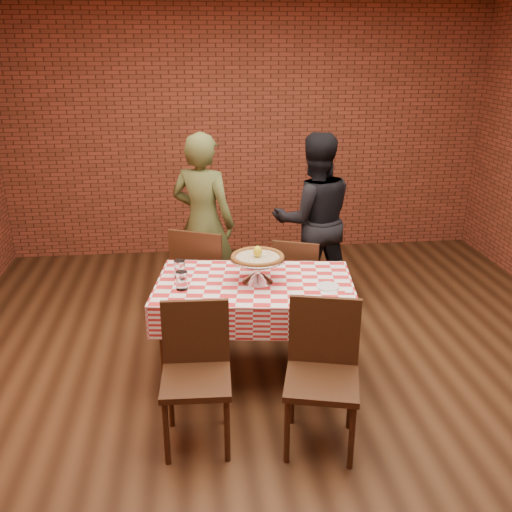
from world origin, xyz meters
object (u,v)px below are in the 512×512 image
water_glass_left (182,280)px  chair_far_right (298,284)px  chair_far_left (207,277)px  pizza (258,258)px  diner_black (314,220)px  water_glass_right (180,269)px  diner_olive (203,223)px  chair_near_right (322,381)px  condiment_caddy (262,259)px  chair_near_left (196,381)px  table (255,330)px  pizza_stand (258,270)px

water_glass_left → chair_far_right: bearing=37.7°
water_glass_left → chair_far_left: 0.97m
water_glass_left → chair_far_left: size_ratio=0.14×
pizza → diner_black: bearing=61.7°
pizza → water_glass_right: bearing=166.2°
water_glass_right → diner_olive: 1.13m
chair_near_right → chair_far_right: (0.14, 1.52, -0.03)m
chair_far_right → chair_near_right: bearing=106.4°
condiment_caddy → chair_near_left: (-0.53, -1.02, -0.37)m
water_glass_right → diner_olive: bearing=79.8°
condiment_caddy → chair_near_left: bearing=-106.1°
water_glass_left → diner_olive: size_ratio=0.08×
water_glass_left → table: bearing=7.2°
chair_near_left → chair_far_left: (0.12, 1.56, 0.02)m
chair_far_right → diner_black: 0.74m
chair_near_left → chair_near_right: bearing=-5.2°
chair_near_left → water_glass_left: bearing=98.8°
condiment_caddy → chair_far_left: size_ratio=0.14×
water_glass_right → diner_black: (1.23, 1.12, -0.01)m
pizza_stand → condiment_caddy: bearing=76.7°
water_glass_left → chair_near_right: chair_near_right is taller
table → chair_near_right: bearing=-69.7°
condiment_caddy → chair_far_right: size_ratio=0.15×
chair_far_left → chair_far_right: 0.79m
condiment_caddy → pizza_stand: bearing=-92.1°
chair_near_right → chair_far_right: 1.52m
diner_black → water_glass_left: bearing=45.8°
water_glass_left → condiment_caddy: 0.69m
pizza_stand → pizza: pizza is taller
pizza_stand → water_glass_left: 0.54m
chair_near_right → chair_far_right: size_ratio=1.06×
diner_olive → chair_near_left: bearing=114.3°
table → condiment_caddy: bearing=72.8°
chair_near_left → diner_olive: 2.03m
chair_far_right → chair_near_left: bearing=79.6°
pizza_stand → water_glass_left: pizza_stand is taller
diner_black → condiment_caddy: bearing=56.1°
chair_near_right → chair_far_left: size_ratio=0.97×
condiment_caddy → chair_far_left: (-0.41, 0.54, -0.35)m
pizza_stand → chair_near_right: 0.97m
condiment_caddy → diner_black: diner_black is taller
condiment_caddy → chair_near_left: chair_near_left is taller
pizza → diner_black: 1.44m
water_glass_right → water_glass_left: bearing=-85.6°
chair_near_right → diner_olive: (-0.63, 2.10, 0.36)m
water_glass_left → chair_near_right: 1.18m
condiment_caddy → chair_far_right: condiment_caddy is taller
condiment_caddy → diner_olive: bearing=124.3°
pizza → chair_near_left: pizza is taller
chair_near_right → chair_far_right: bearing=99.2°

